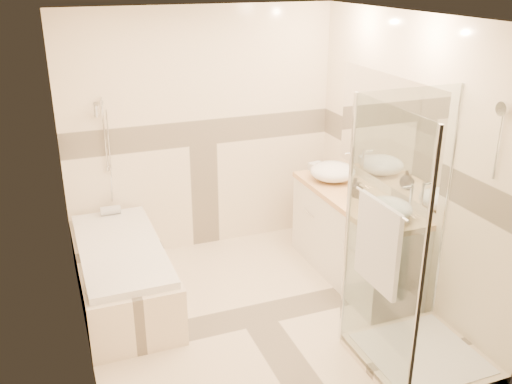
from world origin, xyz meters
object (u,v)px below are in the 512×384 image
object	(u,v)px
amenity_bottle_a	(358,190)
vessel_sink_far	(388,209)
shower_enclosure	(407,304)
amenity_bottle_b	(355,187)
vanity	(354,236)
vessel_sink_near	(333,172)
bathtub	(122,271)

from	to	relation	value
amenity_bottle_a	vessel_sink_far	bearing A→B (deg)	-90.00
shower_enclosure	vessel_sink_far	distance (m)	0.90
amenity_bottle_b	shower_enclosure	bearing A→B (deg)	-101.99
vanity	vessel_sink_near	distance (m)	0.68
vessel_sink_far	amenity_bottle_a	xyz separation A→B (m)	(0.00, 0.48, -0.01)
shower_enclosure	bathtub	bearing A→B (deg)	138.90
vanity	shower_enclosure	bearing A→B (deg)	-102.97
vanity	bathtub	bearing A→B (deg)	170.75
shower_enclosure	amenity_bottle_a	bearing A→B (deg)	77.45
vanity	amenity_bottle_b	world-z (taller)	amenity_bottle_b
vanity	vessel_sink_near	xyz separation A→B (m)	(-0.02, 0.44, 0.51)
bathtub	amenity_bottle_b	bearing A→B (deg)	-8.97
bathtub	amenity_bottle_b	size ratio (longest dim) A/B	10.11
vessel_sink_near	vessel_sink_far	world-z (taller)	vessel_sink_near
vessel_sink_near	vessel_sink_far	bearing A→B (deg)	-90.00
shower_enclosure	amenity_bottle_b	xyz separation A→B (m)	(0.27, 1.28, 0.43)
vanity	shower_enclosure	world-z (taller)	shower_enclosure
vessel_sink_near	vessel_sink_far	size ratio (longest dim) A/B	1.07
vessel_sink_near	amenity_bottle_a	world-z (taller)	vessel_sink_near
shower_enclosure	vessel_sink_near	xyz separation A→B (m)	(0.27, 1.72, 0.43)
bathtub	vessel_sink_far	distance (m)	2.39
vanity	amenity_bottle_b	bearing A→B (deg)	145.19
vessel_sink_near	amenity_bottle_b	bearing A→B (deg)	-90.00
bathtub	amenity_bottle_a	distance (m)	2.25
bathtub	amenity_bottle_a	world-z (taller)	amenity_bottle_a
vessel_sink_far	vessel_sink_near	bearing A→B (deg)	90.00
vanity	vessel_sink_near	size ratio (longest dim) A/B	3.62
vessel_sink_far	amenity_bottle_a	size ratio (longest dim) A/B	2.74
vessel_sink_far	amenity_bottle_b	distance (m)	0.54
bathtub	vessel_sink_near	world-z (taller)	vessel_sink_near
shower_enclosure	amenity_bottle_a	distance (m)	1.32
amenity_bottle_b	vessel_sink_far	bearing A→B (deg)	-90.00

